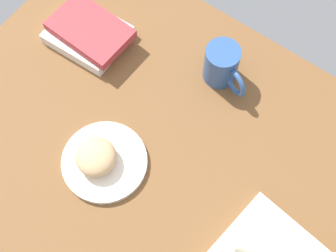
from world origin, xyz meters
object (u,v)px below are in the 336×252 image
object	(u,v)px
coffee_mug	(223,65)
scone_pastry	(96,157)
round_plate	(105,162)
breakfast_wrap	(270,251)
book_stack	(89,33)

from	to	relation	value
coffee_mug	scone_pastry	bearing A→B (deg)	73.97
round_plate	breakfast_wrap	size ratio (longest dim) A/B	1.41
round_plate	scone_pastry	distance (cm)	3.49
scone_pastry	breakfast_wrap	distance (cm)	41.42
book_stack	coffee_mug	bearing A→B (deg)	-162.39
breakfast_wrap	book_stack	size ratio (longest dim) A/B	0.67
scone_pastry	round_plate	bearing A→B (deg)	-144.58
scone_pastry	book_stack	world-z (taller)	scone_pastry
round_plate	book_stack	xyz separation A→B (cm)	(23.59, -23.51, 2.09)
round_plate	breakfast_wrap	bearing A→B (deg)	-174.27
book_stack	coffee_mug	size ratio (longest dim) A/B	1.57
scone_pastry	coffee_mug	xyz separation A→B (cm)	(-9.95, -34.64, 1.42)
round_plate	coffee_mug	world-z (taller)	coffee_mug
round_plate	breakfast_wrap	distance (cm)	40.29
breakfast_wrap	round_plate	bearing A→B (deg)	-98.49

